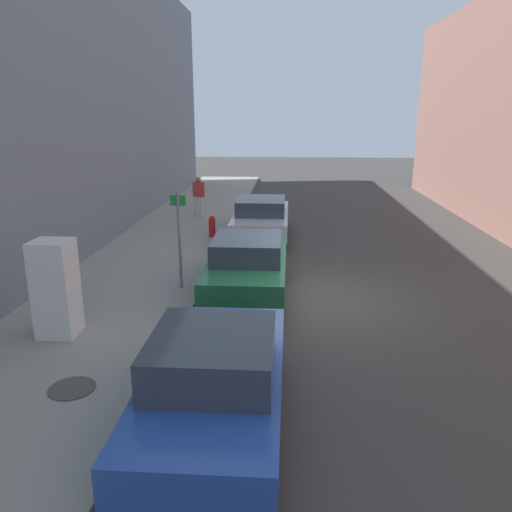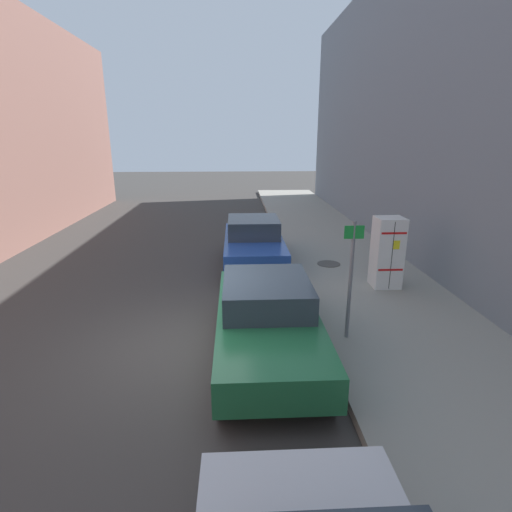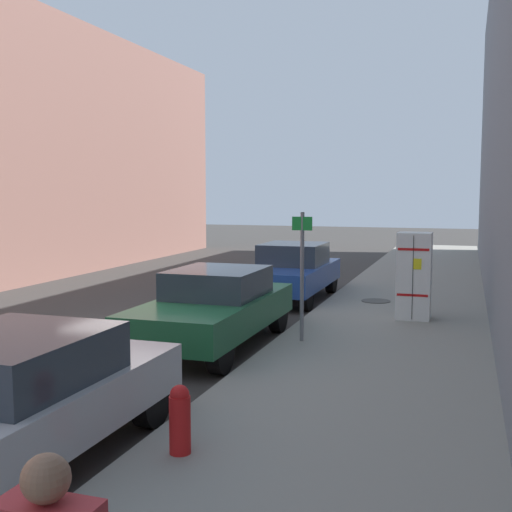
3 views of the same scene
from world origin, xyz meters
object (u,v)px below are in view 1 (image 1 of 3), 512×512
(discarded_refrigerator, at_px, (56,288))
(street_sign_post, at_px, (179,235))
(fire_hydrant, at_px, (212,226))
(parked_sedan_green, at_px, (248,263))
(pedestrian_walking_far, at_px, (199,194))
(parked_hatchback_blue, at_px, (215,379))
(parked_sedan_silver, at_px, (261,217))

(discarded_refrigerator, height_order, street_sign_post, street_sign_post)
(fire_hydrant, height_order, parked_sedan_green, parked_sedan_green)
(fire_hydrant, xyz_separation_m, parked_sedan_green, (1.62, -4.95, 0.21))
(fire_hydrant, height_order, pedestrian_walking_far, pedestrian_walking_far)
(discarded_refrigerator, height_order, pedestrian_walking_far, discarded_refrigerator)
(pedestrian_walking_far, bearing_deg, discarded_refrigerator, -48.62)
(parked_sedan_green, bearing_deg, discarded_refrigerator, -138.26)
(street_sign_post, bearing_deg, discarded_refrigerator, -122.65)
(discarded_refrigerator, distance_m, parked_sedan_green, 4.44)
(parked_sedan_green, bearing_deg, street_sign_post, -171.01)
(fire_hydrant, xyz_separation_m, pedestrian_walking_far, (-1.07, 3.58, 0.53))
(fire_hydrant, relative_size, parked_hatchback_blue, 0.17)
(parked_hatchback_blue, bearing_deg, parked_sedan_green, 90.00)
(street_sign_post, bearing_deg, pedestrian_walking_far, 97.25)
(pedestrian_walking_far, bearing_deg, parked_hatchback_blue, -34.64)
(parked_hatchback_blue, distance_m, parked_sedan_silver, 11.06)
(street_sign_post, relative_size, parked_sedan_silver, 0.50)
(street_sign_post, bearing_deg, parked_sedan_green, 8.99)
(parked_hatchback_blue, bearing_deg, parked_sedan_silver, 90.00)
(street_sign_post, height_order, parked_hatchback_blue, street_sign_post)
(parked_hatchback_blue, xyz_separation_m, parked_sedan_green, (0.00, 5.42, -0.02))
(parked_sedan_silver, bearing_deg, street_sign_post, -104.99)
(street_sign_post, distance_m, pedestrian_walking_far, 8.86)
(parked_hatchback_blue, bearing_deg, street_sign_post, 106.94)
(pedestrian_walking_far, xyz_separation_m, parked_hatchback_blue, (2.69, -13.95, -0.31))
(parked_sedan_silver, bearing_deg, parked_sedan_green, -90.00)
(discarded_refrigerator, bearing_deg, parked_sedan_silver, 68.94)
(discarded_refrigerator, relative_size, parked_hatchback_blue, 0.43)
(fire_hydrant, bearing_deg, discarded_refrigerator, -102.06)
(discarded_refrigerator, distance_m, fire_hydrant, 8.09)
(parked_hatchback_blue, relative_size, parked_sedan_silver, 0.90)
(fire_hydrant, distance_m, parked_hatchback_blue, 10.50)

